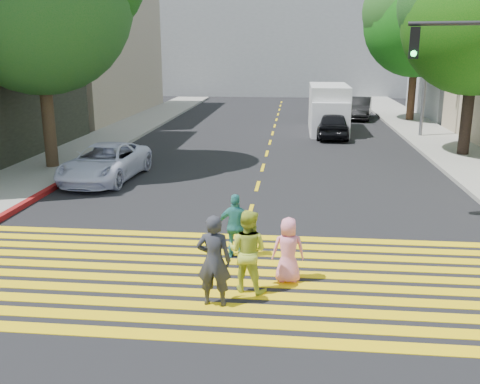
% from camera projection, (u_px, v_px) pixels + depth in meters
% --- Properties ---
extents(ground, '(120.00, 120.00, 0.00)m').
position_uv_depth(ground, '(224.00, 305.00, 10.07)').
color(ground, black).
extents(sidewalk_left, '(3.00, 40.00, 0.15)m').
position_uv_depth(sidewalk_left, '(132.00, 127.00, 32.01)').
color(sidewalk_left, gray).
rests_on(sidewalk_left, ground).
extents(sidewalk_right, '(3.00, 60.00, 0.15)m').
position_uv_depth(sidewalk_right, '(459.00, 156.00, 23.61)').
color(sidewalk_right, gray).
rests_on(sidewalk_right, ground).
extents(curb_red, '(0.20, 8.00, 0.16)m').
position_uv_depth(curb_red, '(28.00, 202.00, 16.49)').
color(curb_red, maroon).
rests_on(curb_red, ground).
extents(crosswalk, '(13.40, 5.30, 0.01)m').
position_uv_depth(crosswalk, '(232.00, 277.00, 11.29)').
color(crosswalk, yellow).
rests_on(crosswalk, ground).
extents(lane_line, '(0.12, 34.40, 0.01)m').
position_uv_depth(lane_line, '(274.00, 129.00, 31.67)').
color(lane_line, yellow).
rests_on(lane_line, ground).
extents(building_left_tan, '(12.00, 16.00, 10.00)m').
position_uv_depth(building_left_tan, '(49.00, 43.00, 37.23)').
color(building_left_tan, tan).
rests_on(building_left_tan, ground).
extents(backdrop_block, '(30.00, 8.00, 12.00)m').
position_uv_depth(backdrop_block, '(285.00, 34.00, 54.59)').
color(backdrop_block, gray).
rests_on(backdrop_block, ground).
extents(tree_right_far, '(7.65, 7.16, 9.69)m').
position_uv_depth(tree_right_far, '(419.00, 17.00, 33.28)').
color(tree_right_far, black).
rests_on(tree_right_far, ground).
extents(pedestrian_man, '(0.66, 0.44, 1.77)m').
position_uv_depth(pedestrian_man, '(214.00, 261.00, 9.85)').
color(pedestrian_man, '#2C2D34').
rests_on(pedestrian_man, ground).
extents(pedestrian_woman, '(0.96, 0.83, 1.67)m').
position_uv_depth(pedestrian_woman, '(247.00, 251.00, 10.47)').
color(pedestrian_woman, '#B6C73A').
rests_on(pedestrian_woman, ground).
extents(pedestrian_child, '(0.71, 0.50, 1.37)m').
position_uv_depth(pedestrian_child, '(288.00, 250.00, 10.92)').
color(pedestrian_child, pink).
rests_on(pedestrian_child, ground).
extents(pedestrian_extra, '(0.88, 0.38, 1.50)m').
position_uv_depth(pedestrian_extra, '(236.00, 226.00, 12.20)').
color(pedestrian_extra, teal).
rests_on(pedestrian_extra, ground).
extents(white_sedan, '(2.46, 4.83, 1.30)m').
position_uv_depth(white_sedan, '(105.00, 163.00, 19.42)').
color(white_sedan, white).
rests_on(white_sedan, ground).
extents(dark_car_near, '(1.86, 4.27, 1.43)m').
position_uv_depth(dark_car_near, '(333.00, 124.00, 28.63)').
color(dark_car_near, black).
rests_on(dark_car_near, ground).
extents(silver_car, '(2.40, 4.41, 1.21)m').
position_uv_depth(silver_car, '(328.00, 107.00, 38.21)').
color(silver_car, '#ABADB4').
rests_on(silver_car, ground).
extents(dark_car_parked, '(2.24, 4.63, 1.46)m').
position_uv_depth(dark_car_parked, '(359.00, 108.00, 36.20)').
color(dark_car_parked, black).
rests_on(dark_car_parked, ground).
extents(white_van, '(2.13, 5.61, 2.64)m').
position_uv_depth(white_van, '(329.00, 110.00, 30.44)').
color(white_van, silver).
rests_on(white_van, ground).
extents(street_lamp, '(2.22, 0.69, 9.87)m').
position_uv_depth(street_lamp, '(426.00, 28.00, 27.17)').
color(street_lamp, slate).
rests_on(street_lamp, ground).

